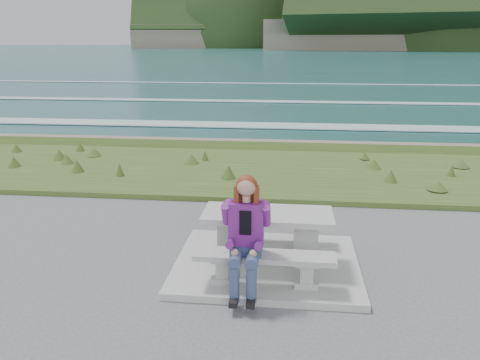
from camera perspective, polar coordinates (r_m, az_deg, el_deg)
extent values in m
cube|color=#ADAEA8|center=(6.84, 3.29, -10.25)|extent=(2.60, 2.10, 0.10)
cube|color=#ADAEA8|center=(6.84, -1.28, -9.37)|extent=(0.62, 0.12, 0.08)
cube|color=#ADAEA8|center=(6.72, -1.30, -7.10)|extent=(0.34, 0.09, 0.51)
cube|color=#ADAEA8|center=(6.60, -1.32, -4.75)|extent=(0.62, 0.12, 0.08)
cube|color=#ADAEA8|center=(6.80, 7.91, -9.71)|extent=(0.62, 0.12, 0.08)
cube|color=#ADAEA8|center=(6.67, 8.01, -7.44)|extent=(0.34, 0.09, 0.51)
cube|color=#ADAEA8|center=(6.56, 8.12, -5.08)|extent=(0.62, 0.12, 0.08)
cube|color=#ADAEA8|center=(6.53, 3.39, -4.28)|extent=(1.80, 0.75, 0.08)
cube|color=#ADAEA8|center=(6.22, -2.14, -12.16)|extent=(0.30, 0.12, 0.08)
cube|color=#ADAEA8|center=(6.15, -2.16, -10.93)|extent=(0.17, 0.09, 0.22)
cube|color=#ADAEA8|center=(6.09, -2.17, -9.68)|extent=(0.30, 0.12, 0.08)
cube|color=#ADAEA8|center=(6.18, 8.07, -12.57)|extent=(0.30, 0.12, 0.08)
cube|color=#ADAEA8|center=(6.10, 8.13, -11.34)|extent=(0.17, 0.09, 0.22)
cube|color=#ADAEA8|center=(6.04, 8.18, -10.08)|extent=(0.30, 0.12, 0.08)
cube|color=#ADAEA8|center=(6.00, 2.99, -9.27)|extent=(1.80, 0.35, 0.07)
cube|color=#ADAEA8|center=(7.47, -0.58, -7.04)|extent=(0.30, 0.12, 0.08)
cube|color=#ADAEA8|center=(7.41, -0.58, -5.98)|extent=(0.17, 0.09, 0.22)
cube|color=#ADAEA8|center=(7.36, -0.58, -4.90)|extent=(0.30, 0.12, 0.08)
cube|color=#ADAEA8|center=(7.43, 7.79, -7.34)|extent=(0.30, 0.12, 0.08)
cube|color=#ADAEA8|center=(7.37, 7.83, -6.27)|extent=(0.17, 0.09, 0.22)
cube|color=#ADAEA8|center=(7.32, 7.88, -5.19)|extent=(0.30, 0.12, 0.08)
cube|color=#ADAEA8|center=(7.29, 3.64, -4.51)|extent=(1.80, 0.35, 0.07)
cube|color=#2F4E1D|center=(11.54, 4.63, 0.72)|extent=(160.00, 4.50, 0.22)
cube|color=#655C4B|center=(14.35, 5.00, 3.85)|extent=(160.00, 0.80, 2.20)
plane|color=#1D5153|center=(436.13, 6.47, 15.73)|extent=(1600.00, 1600.00, 0.00)
cube|color=silver|center=(20.68, 5.31, 2.81)|extent=(220.00, 3.00, 0.06)
cube|color=silver|center=(28.52, 5.64, 6.58)|extent=(220.00, 2.00, 0.06)
cube|color=silver|center=(40.40, 5.90, 9.48)|extent=(220.00, 1.40, 0.06)
cube|color=silver|center=(58.31, 6.09, 11.60)|extent=(220.00, 1.00, 0.06)
cube|color=#655C4B|center=(447.94, 1.16, 17.00)|extent=(201.55, 149.04, 18.00)
ellipsoid|color=#1C3116|center=(447.97, 1.16, 17.38)|extent=(211.86, 162.91, 150.78)
cube|color=#324A70|center=(5.88, 0.54, -11.26)|extent=(0.39, 0.74, 0.57)
cube|color=#6E1D7E|center=(5.86, 0.79, -5.25)|extent=(0.43, 0.25, 0.56)
sphere|color=tan|center=(5.68, 0.79, -0.80)|extent=(0.24, 0.24, 0.24)
sphere|color=#612D16|center=(5.70, 0.81, -0.62)|extent=(0.26, 0.26, 0.26)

